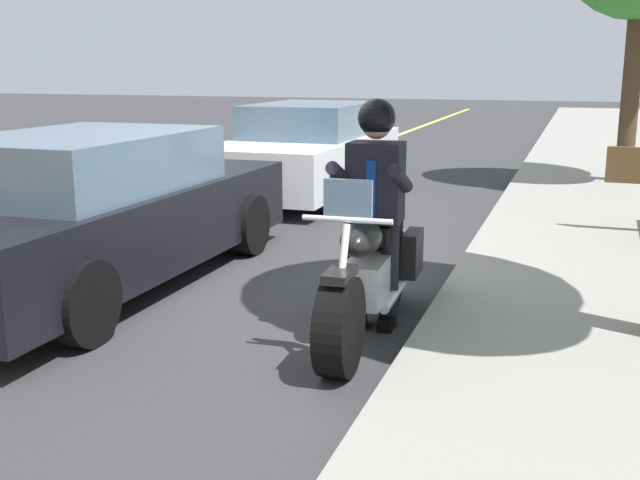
{
  "coord_description": "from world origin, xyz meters",
  "views": [
    {
      "loc": [
        6.16,
        3.02,
        1.97
      ],
      "look_at": [
        1.07,
        1.3,
        0.75
      ],
      "focal_mm": 43.09,
      "sensor_mm": 36.0,
      "label": 1
    }
  ],
  "objects_px": {
    "motorcycle_main": "(369,275)",
    "rider_main": "(375,193)",
    "car_silver": "(95,211)",
    "car_dark": "(309,150)"
  },
  "relations": [
    {
      "from": "car_silver",
      "to": "rider_main",
      "type": "bearing_deg",
      "value": 83.86
    },
    {
      "from": "motorcycle_main",
      "to": "car_dark",
      "type": "bearing_deg",
      "value": -156.51
    },
    {
      "from": "motorcycle_main",
      "to": "car_silver",
      "type": "relative_size",
      "value": 0.48
    },
    {
      "from": "motorcycle_main",
      "to": "car_dark",
      "type": "height_order",
      "value": "car_dark"
    },
    {
      "from": "motorcycle_main",
      "to": "rider_main",
      "type": "distance_m",
      "value": 0.61
    },
    {
      "from": "motorcycle_main",
      "to": "rider_main",
      "type": "height_order",
      "value": "rider_main"
    },
    {
      "from": "rider_main",
      "to": "car_silver",
      "type": "distance_m",
      "value": 2.73
    },
    {
      "from": "rider_main",
      "to": "car_silver",
      "type": "xyz_separation_m",
      "value": [
        -0.29,
        -2.69,
        -0.35
      ]
    },
    {
      "from": "motorcycle_main",
      "to": "car_silver",
      "type": "distance_m",
      "value": 2.76
    },
    {
      "from": "motorcycle_main",
      "to": "car_dark",
      "type": "xyz_separation_m",
      "value": [
        -5.92,
        -2.57,
        0.24
      ]
    }
  ]
}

